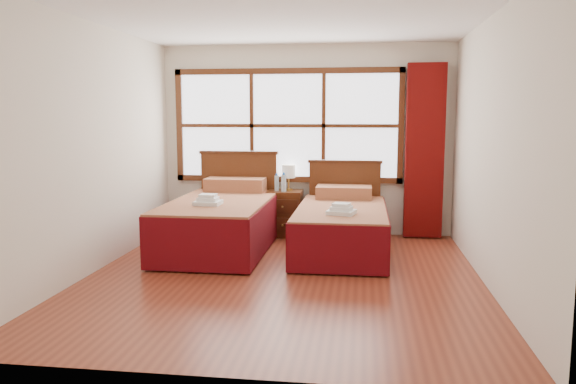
# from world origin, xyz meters

# --- Properties ---
(floor) EXTENTS (4.50, 4.50, 0.00)m
(floor) POSITION_xyz_m (0.00, 0.00, 0.00)
(floor) COLOR brown
(floor) RESTS_ON ground
(ceiling) EXTENTS (4.50, 4.50, 0.00)m
(ceiling) POSITION_xyz_m (0.00, 0.00, 2.60)
(ceiling) COLOR white
(ceiling) RESTS_ON wall_back
(wall_back) EXTENTS (4.00, 0.00, 4.00)m
(wall_back) POSITION_xyz_m (0.00, 2.25, 1.30)
(wall_back) COLOR silver
(wall_back) RESTS_ON floor
(wall_left) EXTENTS (0.00, 4.50, 4.50)m
(wall_left) POSITION_xyz_m (-2.00, 0.00, 1.30)
(wall_left) COLOR silver
(wall_left) RESTS_ON floor
(wall_right) EXTENTS (0.00, 4.50, 4.50)m
(wall_right) POSITION_xyz_m (2.00, 0.00, 1.30)
(wall_right) COLOR silver
(wall_right) RESTS_ON floor
(window) EXTENTS (3.16, 0.06, 1.56)m
(window) POSITION_xyz_m (-0.25, 2.21, 1.50)
(window) COLOR white
(window) RESTS_ON wall_back
(curtain) EXTENTS (0.50, 0.16, 2.30)m
(curtain) POSITION_xyz_m (1.60, 2.11, 1.17)
(curtain) COLOR #670B0A
(curtain) RESTS_ON wall_back
(bed_left) EXTENTS (1.18, 2.29, 1.15)m
(bed_left) POSITION_xyz_m (-0.93, 1.20, 0.35)
(bed_left) COLOR #3D1C0C
(bed_left) RESTS_ON floor
(bed_right) EXTENTS (1.07, 2.09, 1.04)m
(bed_right) POSITION_xyz_m (0.55, 1.20, 0.32)
(bed_right) COLOR #3D1C0C
(bed_right) RESTS_ON floor
(nightstand) EXTENTS (0.47, 0.46, 0.62)m
(nightstand) POSITION_xyz_m (-0.26, 1.99, 0.31)
(nightstand) COLOR #4D2510
(nightstand) RESTS_ON floor
(towels_left) EXTENTS (0.30, 0.27, 0.13)m
(towels_left) POSITION_xyz_m (-0.98, 0.72, 0.66)
(towels_left) COLOR white
(towels_left) RESTS_ON bed_left
(towels_right) EXTENTS (0.34, 0.32, 0.12)m
(towels_right) POSITION_xyz_m (0.57, 0.64, 0.60)
(towels_right) COLOR white
(towels_right) RESTS_ON bed_right
(lamp) EXTENTS (0.18, 0.18, 0.35)m
(lamp) POSITION_xyz_m (-0.21, 2.05, 0.87)
(lamp) COLOR gold
(lamp) RESTS_ON nightstand
(bottle_near) EXTENTS (0.06, 0.06, 0.23)m
(bottle_near) POSITION_xyz_m (-0.37, 1.99, 0.73)
(bottle_near) COLOR #A7C5D7
(bottle_near) RESTS_ON nightstand
(bottle_far) EXTENTS (0.07, 0.07, 0.26)m
(bottle_far) POSITION_xyz_m (-0.26, 1.90, 0.74)
(bottle_far) COLOR #A7C5D7
(bottle_far) RESTS_ON nightstand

